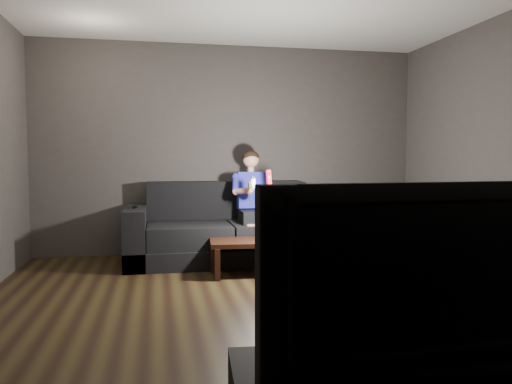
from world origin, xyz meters
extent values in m
plane|color=black|center=(0.00, 0.00, 0.00)|extent=(5.00, 5.00, 0.00)
cube|color=#3F3B37|center=(0.00, 2.50, 1.35)|extent=(5.00, 0.04, 2.70)
cube|color=#3F3B37|center=(0.00, -2.50, 1.35)|extent=(5.00, 0.04, 2.70)
cube|color=black|center=(-0.11, 1.88, 0.11)|extent=(2.44, 1.05, 0.21)
cube|color=black|center=(-0.60, 1.76, 0.34)|extent=(0.96, 0.74, 0.26)
cube|color=black|center=(0.38, 1.76, 0.34)|extent=(0.96, 0.74, 0.26)
cube|color=black|center=(-0.11, 2.28, 0.70)|extent=(1.95, 0.24, 0.48)
cube|color=black|center=(-1.21, 1.88, 0.33)|extent=(0.24, 1.05, 0.67)
cube|color=black|center=(0.99, 1.88, 0.33)|extent=(0.24, 1.05, 0.67)
cube|color=black|center=(0.17, 1.74, 0.54)|extent=(0.33, 0.42, 0.15)
cube|color=#281C96|center=(0.17, 1.96, 0.84)|extent=(0.33, 0.24, 0.46)
cube|color=#FFE508|center=(0.17, 1.87, 0.91)|extent=(0.10, 0.10, 0.11)
cube|color=red|center=(0.17, 1.86, 0.91)|extent=(0.07, 0.07, 0.07)
cylinder|color=tan|center=(0.17, 1.96, 1.09)|extent=(0.08, 0.08, 0.07)
sphere|color=tan|center=(0.17, 1.96, 1.22)|extent=(0.20, 0.20, 0.20)
ellipsoid|color=black|center=(0.17, 1.97, 1.24)|extent=(0.21, 0.21, 0.18)
cylinder|color=#281C96|center=(-0.04, 1.89, 0.92)|extent=(0.09, 0.25, 0.21)
cylinder|color=#281C96|center=(0.37, 1.89, 0.92)|extent=(0.09, 0.25, 0.21)
cylinder|color=tan|center=(0.02, 1.71, 0.87)|extent=(0.15, 0.26, 0.11)
cylinder|color=tan|center=(0.32, 1.71, 0.87)|extent=(0.15, 0.26, 0.11)
sphere|color=tan|center=(0.09, 1.61, 0.86)|extent=(0.09, 0.09, 0.09)
sphere|color=tan|center=(0.26, 1.61, 0.86)|extent=(0.09, 0.09, 0.09)
cylinder|color=tan|center=(0.08, 1.52, 0.30)|extent=(0.10, 0.10, 0.37)
cylinder|color=tan|center=(0.26, 1.52, 0.30)|extent=(0.10, 0.10, 0.37)
cube|color=red|center=(0.26, 1.37, 1.01)|extent=(0.06, 0.08, 0.19)
cube|color=maroon|center=(0.26, 1.35, 1.06)|extent=(0.03, 0.02, 0.03)
cylinder|color=white|center=(0.26, 1.35, 1.00)|extent=(0.02, 0.01, 0.02)
ellipsoid|color=white|center=(0.09, 1.38, 0.97)|extent=(0.07, 0.10, 0.15)
cylinder|color=black|center=(0.09, 1.35, 1.02)|extent=(0.03, 0.01, 0.03)
cube|color=black|center=(-1.21, 1.82, 0.68)|extent=(0.05, 0.15, 0.03)
cube|color=black|center=(-1.21, 1.86, 0.69)|extent=(0.02, 0.02, 0.00)
cube|color=black|center=(0.09, 1.13, 0.35)|extent=(1.05, 0.58, 0.05)
cube|color=black|center=(-0.37, 0.92, 0.16)|extent=(0.06, 0.06, 0.32)
cube|color=black|center=(0.55, 0.92, 0.16)|extent=(0.06, 0.06, 0.32)
cube|color=black|center=(-0.37, 1.34, 0.16)|extent=(0.06, 0.06, 0.32)
cube|color=black|center=(0.55, 1.34, 0.16)|extent=(0.06, 0.06, 0.32)
imported|color=black|center=(-0.05, -2.27, 0.80)|extent=(1.20, 0.22, 0.69)
camera|label=1|loc=(-0.95, -4.01, 1.23)|focal=35.00mm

